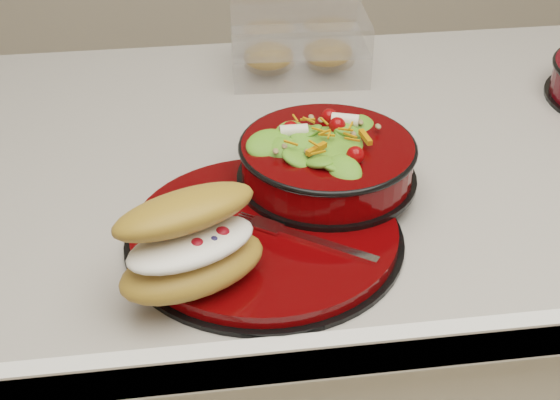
{
  "coord_description": "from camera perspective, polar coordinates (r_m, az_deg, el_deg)",
  "views": [
    {
      "loc": [
        -0.23,
        -0.88,
        1.42
      ],
      "look_at": [
        -0.14,
        -0.18,
        0.94
      ],
      "focal_mm": 50.0,
      "sensor_mm": 36.0,
      "label": 1
    }
  ],
  "objects": [
    {
      "name": "island_counter",
      "position": [
        1.33,
        4.87,
        -12.8
      ],
      "size": [
        1.24,
        0.74,
        0.9
      ],
      "color": "white",
      "rests_on": "ground"
    },
    {
      "name": "croissant",
      "position": [
        0.76,
        -6.52,
        -3.13
      ],
      "size": [
        0.17,
        0.15,
        0.09
      ],
      "rotation": [
        0.0,
        0.0,
        0.42
      ],
      "color": "#B77D38",
      "rests_on": "dinner_plate"
    },
    {
      "name": "dinner_plate",
      "position": [
        0.86,
        -1.08,
        -2.5
      ],
      "size": [
        0.31,
        0.31,
        0.02
      ],
      "rotation": [
        0.0,
        0.0,
        0.01
      ],
      "color": "black",
      "rests_on": "island_counter"
    },
    {
      "name": "salad_bowl",
      "position": [
        0.92,
        3.48,
        3.29
      ],
      "size": [
        0.22,
        0.22,
        0.09
      ],
      "rotation": [
        0.0,
        0.0,
        0.35
      ],
      "color": "black",
      "rests_on": "dinner_plate"
    },
    {
      "name": "fork",
      "position": [
        0.83,
        2.06,
        -2.84
      ],
      "size": [
        0.13,
        0.1,
        0.0
      ],
      "rotation": [
        0.0,
        0.0,
        0.94
      ],
      "color": "silver",
      "rests_on": "dinner_plate"
    },
    {
      "name": "pastry_box",
      "position": [
        1.23,
        1.35,
        11.29
      ],
      "size": [
        0.21,
        0.16,
        0.09
      ],
      "rotation": [
        0.0,
        0.0,
        -0.06
      ],
      "color": "white",
      "rests_on": "island_counter"
    }
  ]
}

